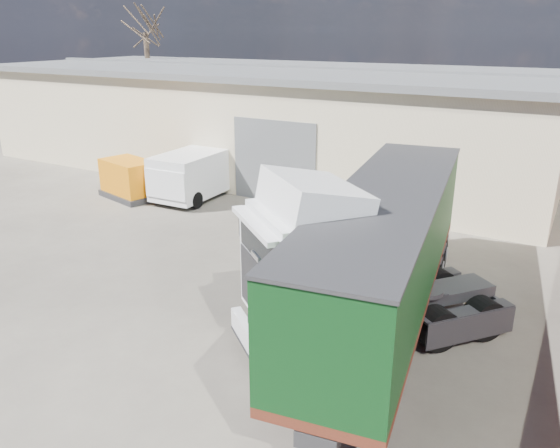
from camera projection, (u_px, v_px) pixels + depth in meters
The scene contains 7 objects.
ground at pixel (156, 306), 15.05m from camera, with size 120.00×120.00×0.00m, color #272520.
warehouse at pixel (266, 117), 30.05m from camera, with size 30.60×12.60×5.42m.
bare_tree at pixel (144, 18), 37.12m from camera, with size 4.00×4.00×9.60m.
tractor_unit at pixel (337, 277), 12.58m from camera, with size 5.92×6.41×4.32m.
box_trailer at pixel (387, 245), 13.29m from camera, with size 3.86×11.25×3.67m.
panel_van at pixel (198, 173), 24.59m from camera, with size 2.26×5.19×2.10m.
orange_skip at pixel (130, 181), 24.53m from camera, with size 3.08×2.35×1.71m.
Camera 1 is at (9.59, -9.99, 7.20)m, focal length 35.00 mm.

